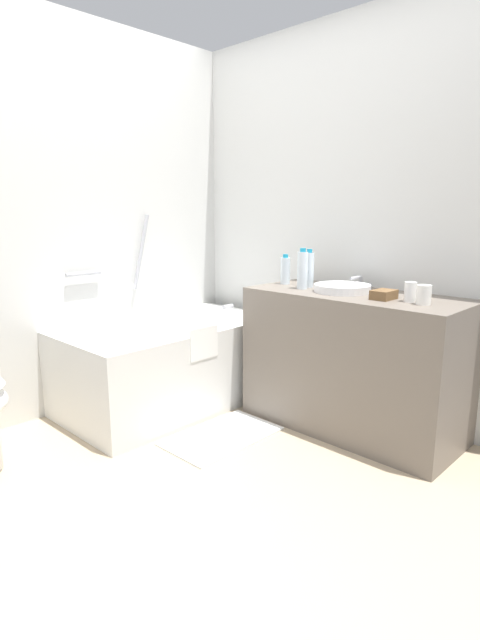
{
  "coord_description": "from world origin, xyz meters",
  "views": [
    {
      "loc": [
        -1.39,
        -1.79,
        1.29
      ],
      "look_at": [
        0.62,
        0.14,
        0.68
      ],
      "focal_mm": 27.91,
      "sensor_mm": 36.0,
      "label": 1
    }
  ],
  "objects_px": {
    "sink_faucet": "(359,283)",
    "water_bottle_1": "(302,270)",
    "sink_basin": "(342,288)",
    "bath_mat": "(222,436)",
    "water_bottle_2": "(309,269)",
    "bathtub": "(170,361)",
    "amenity_basket": "(384,295)",
    "drinking_glass_0": "(424,295)",
    "drinking_glass_1": "(410,292)",
    "water_bottle_0": "(285,270)"
  },
  "relations": [
    {
      "from": "sink_basin",
      "to": "water_bottle_2",
      "type": "xyz_separation_m",
      "value": [
        0.02,
        0.26,
        0.09
      ]
    },
    {
      "from": "water_bottle_1",
      "to": "drinking_glass_0",
      "type": "xyz_separation_m",
      "value": [
        0.01,
        -0.76,
        -0.07
      ]
    },
    {
      "from": "water_bottle_2",
      "to": "amenity_basket",
      "type": "height_order",
      "value": "water_bottle_2"
    },
    {
      "from": "amenity_basket",
      "to": "water_bottle_1",
      "type": "bearing_deg",
      "value": 91.11
    },
    {
      "from": "sink_faucet",
      "to": "drinking_glass_1",
      "type": "height_order",
      "value": "drinking_glass_1"
    },
    {
      "from": "drinking_glass_0",
      "to": "amenity_basket",
      "type": "distance_m",
      "value": 0.22
    },
    {
      "from": "water_bottle_0",
      "to": "water_bottle_1",
      "type": "height_order",
      "value": "water_bottle_1"
    },
    {
      "from": "water_bottle_2",
      "to": "amenity_basket",
      "type": "xyz_separation_m",
      "value": [
        -0.08,
        -0.55,
        -0.09
      ]
    },
    {
      "from": "bathtub",
      "to": "bath_mat",
      "type": "relative_size",
      "value": 2.11
    },
    {
      "from": "sink_faucet",
      "to": "drinking_glass_0",
      "type": "bearing_deg",
      "value": -116.02
    },
    {
      "from": "bathtub",
      "to": "amenity_basket",
      "type": "distance_m",
      "value": 1.48
    },
    {
      "from": "water_bottle_1",
      "to": "sink_basin",
      "type": "bearing_deg",
      "value": -74.28
    },
    {
      "from": "water_bottle_1",
      "to": "sink_faucet",
      "type": "bearing_deg",
      "value": -43.07
    },
    {
      "from": "bathtub",
      "to": "sink_basin",
      "type": "bearing_deg",
      "value": -63.21
    },
    {
      "from": "sink_faucet",
      "to": "amenity_basket",
      "type": "xyz_separation_m",
      "value": [
        -0.25,
        -0.3,
        -0.01
      ]
    },
    {
      "from": "water_bottle_0",
      "to": "amenity_basket",
      "type": "bearing_deg",
      "value": -96.17
    },
    {
      "from": "sink_faucet",
      "to": "water_bottle_2",
      "type": "height_order",
      "value": "water_bottle_2"
    },
    {
      "from": "sink_basin",
      "to": "bath_mat",
      "type": "xyz_separation_m",
      "value": [
        -0.63,
        0.37,
        -0.84
      ]
    },
    {
      "from": "sink_basin",
      "to": "drinking_glass_0",
      "type": "distance_m",
      "value": 0.52
    },
    {
      "from": "drinking_glass_0",
      "to": "drinking_glass_1",
      "type": "xyz_separation_m",
      "value": [
        0.03,
        0.08,
        0.0
      ]
    },
    {
      "from": "drinking_glass_1",
      "to": "bath_mat",
      "type": "distance_m",
      "value": 1.33
    },
    {
      "from": "sink_basin",
      "to": "water_bottle_2",
      "type": "bearing_deg",
      "value": 85.98
    },
    {
      "from": "sink_basin",
      "to": "water_bottle_0",
      "type": "distance_m",
      "value": 0.45
    },
    {
      "from": "sink_basin",
      "to": "amenity_basket",
      "type": "relative_size",
      "value": 2.35
    },
    {
      "from": "drinking_glass_1",
      "to": "bathtub",
      "type": "bearing_deg",
      "value": 108.16
    },
    {
      "from": "sink_faucet",
      "to": "amenity_basket",
      "type": "height_order",
      "value": "sink_faucet"
    },
    {
      "from": "bath_mat",
      "to": "bathtub",
      "type": "bearing_deg",
      "value": 78.64
    },
    {
      "from": "sink_faucet",
      "to": "drinking_glass_1",
      "type": "bearing_deg",
      "value": -117.5
    },
    {
      "from": "bath_mat",
      "to": "water_bottle_0",
      "type": "bearing_deg",
      "value": 6.68
    },
    {
      "from": "sink_basin",
      "to": "drinking_glass_1",
      "type": "distance_m",
      "value": 0.44
    },
    {
      "from": "water_bottle_2",
      "to": "bath_mat",
      "type": "bearing_deg",
      "value": 170.02
    },
    {
      "from": "water_bottle_1",
      "to": "water_bottle_2",
      "type": "distance_m",
      "value": 0.09
    },
    {
      "from": "bathtub",
      "to": "drinking_glass_0",
      "type": "bearing_deg",
      "value": -73.73
    },
    {
      "from": "amenity_basket",
      "to": "water_bottle_2",
      "type": "bearing_deg",
      "value": 82.21
    },
    {
      "from": "drinking_glass_0",
      "to": "amenity_basket",
      "type": "height_order",
      "value": "drinking_glass_0"
    },
    {
      "from": "bathtub",
      "to": "drinking_glass_0",
      "type": "relative_size",
      "value": 14.14
    },
    {
      "from": "drinking_glass_0",
      "to": "sink_basin",
      "type": "bearing_deg",
      "value": 83.12
    },
    {
      "from": "water_bottle_1",
      "to": "drinking_glass_0",
      "type": "bearing_deg",
      "value": -89.59
    },
    {
      "from": "drinking_glass_0",
      "to": "bathtub",
      "type": "bearing_deg",
      "value": 106.27
    },
    {
      "from": "drinking_glass_0",
      "to": "water_bottle_0",
      "type": "bearing_deg",
      "value": 84.95
    },
    {
      "from": "water_bottle_0",
      "to": "drinking_glass_1",
      "type": "bearing_deg",
      "value": -93.77
    },
    {
      "from": "bathtub",
      "to": "water_bottle_0",
      "type": "height_order",
      "value": "bathtub"
    },
    {
      "from": "sink_basin",
      "to": "drinking_glass_0",
      "type": "bearing_deg",
      "value": -96.88
    },
    {
      "from": "bathtub",
      "to": "water_bottle_2",
      "type": "bearing_deg",
      "value": -54.94
    },
    {
      "from": "bathtub",
      "to": "sink_faucet",
      "type": "relative_size",
      "value": 9.34
    },
    {
      "from": "water_bottle_0",
      "to": "drinking_glass_1",
      "type": "xyz_separation_m",
      "value": [
        -0.06,
        -0.88,
        -0.04
      ]
    },
    {
      "from": "sink_faucet",
      "to": "bath_mat",
      "type": "distance_m",
      "value": 1.24
    },
    {
      "from": "water_bottle_1",
      "to": "amenity_basket",
      "type": "height_order",
      "value": "water_bottle_1"
    },
    {
      "from": "sink_basin",
      "to": "bathtub",
      "type": "bearing_deg",
      "value": 116.79
    },
    {
      "from": "sink_faucet",
      "to": "water_bottle_1",
      "type": "xyz_separation_m",
      "value": [
        -0.26,
        0.24,
        0.08
      ]
    }
  ]
}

